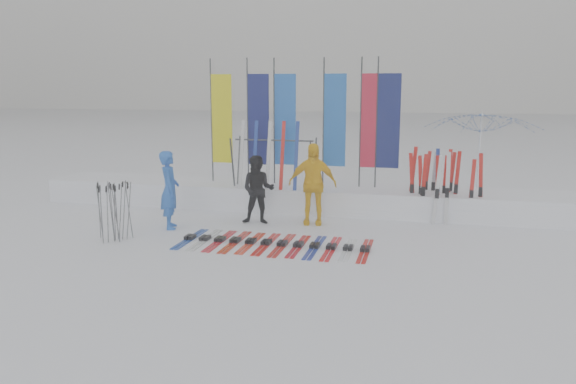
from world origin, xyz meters
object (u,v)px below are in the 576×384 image
(person_blue, at_px, (170,190))
(ski_rack, at_px, (274,156))
(person_black, at_px, (258,190))
(ski_row, at_px, (274,243))
(person_yellow, at_px, (312,184))
(tent_canopy, at_px, (480,160))

(person_blue, xyz_separation_m, ski_rack, (1.76, 2.25, 0.52))
(person_black, height_order, ski_row, person_black)
(person_yellow, bearing_deg, ski_rack, 130.02)
(ski_row, bearing_deg, tent_canopy, 46.24)
(tent_canopy, height_order, ski_rack, tent_canopy)
(person_yellow, bearing_deg, person_black, -174.86)
(person_yellow, bearing_deg, ski_row, -108.38)
(person_blue, height_order, person_yellow, person_yellow)
(person_black, xyz_separation_m, person_yellow, (1.20, 0.26, 0.14))
(person_black, distance_m, ski_rack, 1.51)
(person_blue, height_order, ski_rack, ski_rack)
(person_yellow, relative_size, ski_rack, 0.91)
(tent_canopy, relative_size, ski_rack, 1.39)
(person_blue, distance_m, tent_canopy, 7.66)
(tent_canopy, bearing_deg, person_yellow, -146.96)
(person_black, distance_m, person_yellow, 1.24)
(person_blue, bearing_deg, ski_row, -131.15)
(person_black, bearing_deg, tent_canopy, 20.70)
(tent_canopy, bearing_deg, person_blue, -151.98)
(person_blue, distance_m, person_yellow, 3.17)
(tent_canopy, bearing_deg, ski_row, -133.76)
(person_yellow, xyz_separation_m, tent_canopy, (3.79, 2.47, 0.35))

